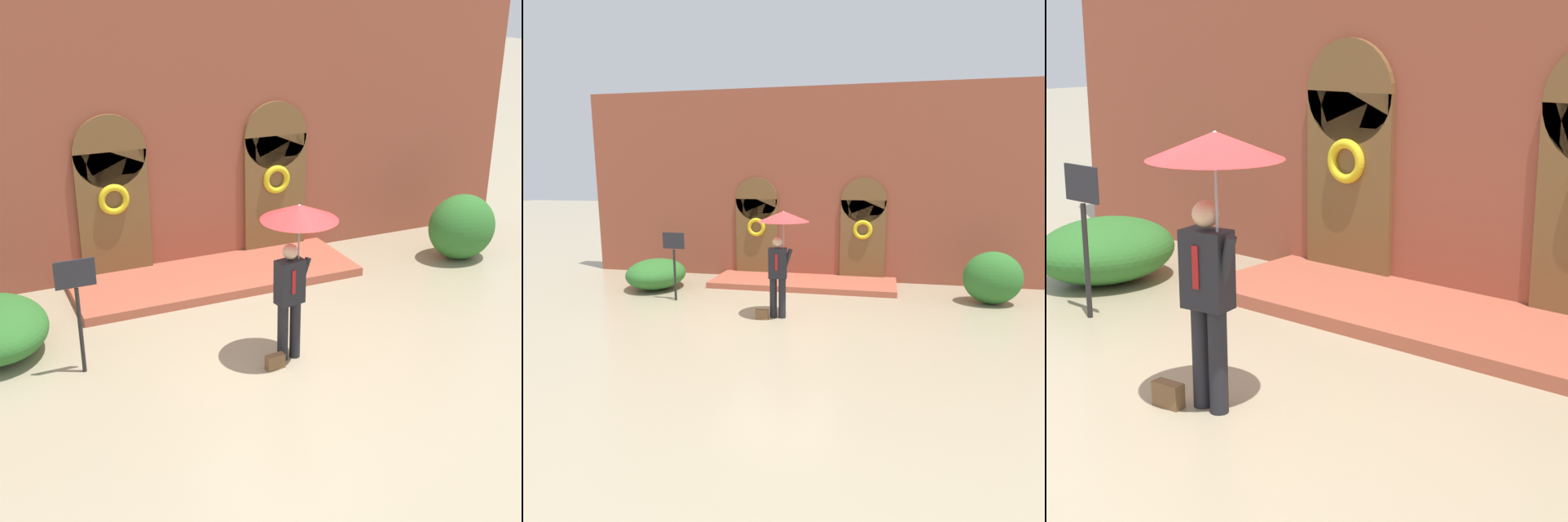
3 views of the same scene
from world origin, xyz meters
TOP-DOWN VIEW (x-y plane):
  - ground_plane at (0.00, 0.00)m, footprint 80.00×80.00m
  - building_facade at (-0.00, 4.15)m, footprint 14.00×2.30m
  - person_with_umbrella at (0.06, -0.04)m, footprint 1.10×1.10m
  - handbag at (-0.35, -0.24)m, footprint 0.29×0.15m
  - sign_post at (-2.87, 0.81)m, footprint 0.56×0.06m
  - shrub_right at (4.84, 2.16)m, footprint 1.38×1.10m

SIDE VIEW (x-z plane):
  - ground_plane at x=0.00m, z-range 0.00..0.00m
  - handbag at x=-0.35m, z-range 0.00..0.22m
  - shrub_right at x=4.84m, z-range 0.00..1.29m
  - sign_post at x=-2.87m, z-range 0.30..2.02m
  - person_with_umbrella at x=0.06m, z-range 0.73..3.09m
  - building_facade at x=0.00m, z-range -0.12..5.48m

